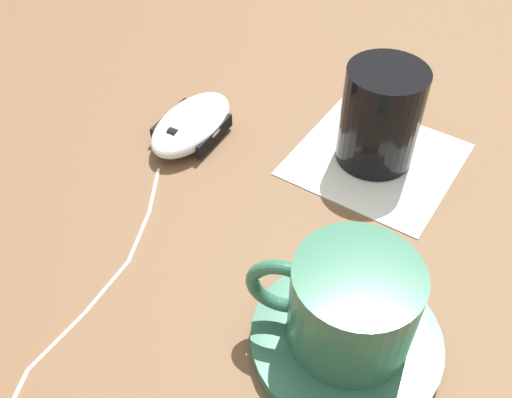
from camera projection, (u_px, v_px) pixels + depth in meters
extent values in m
plane|color=brown|center=(251.00, 195.00, 0.52)|extent=(3.00, 3.00, 0.00)
cylinder|color=#2D664C|center=(346.00, 340.00, 0.41)|extent=(0.14, 0.14, 0.01)
cylinder|color=#2D664C|center=(353.00, 305.00, 0.38)|extent=(0.09, 0.09, 0.07)
torus|color=#2D664C|center=(283.00, 287.00, 0.39)|extent=(0.05, 0.02, 0.05)
ellipsoid|color=silver|center=(192.00, 124.00, 0.57)|extent=(0.08, 0.12, 0.03)
cylinder|color=black|center=(173.00, 134.00, 0.54)|extent=(0.01, 0.01, 0.01)
cube|color=black|center=(215.00, 136.00, 0.56)|extent=(0.01, 0.06, 0.01)
cube|color=black|center=(170.00, 119.00, 0.58)|extent=(0.01, 0.06, 0.01)
cylinder|color=white|center=(154.00, 190.00, 0.52)|extent=(0.02, 0.05, 0.00)
cylinder|color=white|center=(139.00, 235.00, 0.48)|extent=(0.01, 0.06, 0.00)
cylinder|color=white|center=(107.00, 286.00, 0.45)|extent=(0.01, 0.06, 0.00)
cylinder|color=white|center=(57.00, 340.00, 0.41)|extent=(0.01, 0.06, 0.00)
sphere|color=white|center=(158.00, 169.00, 0.54)|extent=(0.00, 0.00, 0.00)
sphere|color=white|center=(149.00, 212.00, 0.50)|extent=(0.00, 0.00, 0.00)
sphere|color=white|center=(128.00, 261.00, 0.47)|extent=(0.00, 0.00, 0.00)
sphere|color=white|center=(84.00, 313.00, 0.43)|extent=(0.00, 0.00, 0.00)
sphere|color=white|center=(27.00, 370.00, 0.40)|extent=(0.00, 0.00, 0.00)
cube|color=silver|center=(376.00, 159.00, 0.55)|extent=(0.18, 0.18, 0.00)
cylinder|color=black|center=(381.00, 116.00, 0.52)|extent=(0.07, 0.07, 0.10)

